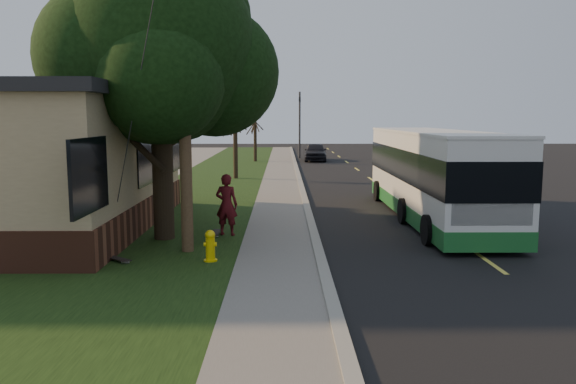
% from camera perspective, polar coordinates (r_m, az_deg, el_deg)
% --- Properties ---
extents(ground, '(120.00, 120.00, 0.00)m').
position_cam_1_polar(ground, '(13.33, 3.37, -7.27)').
color(ground, black).
rests_on(ground, ground).
extents(road, '(8.00, 80.00, 0.01)m').
position_cam_1_polar(road, '(23.62, 11.44, -0.85)').
color(road, black).
rests_on(road, ground).
extents(curb, '(0.25, 80.00, 0.12)m').
position_cam_1_polar(curb, '(23.12, 1.70, -0.75)').
color(curb, gray).
rests_on(curb, ground).
extents(sidewalk, '(2.00, 80.00, 0.08)m').
position_cam_1_polar(sidewalk, '(23.11, -0.78, -0.80)').
color(sidewalk, slate).
rests_on(sidewalk, ground).
extents(grass_verge, '(5.00, 80.00, 0.07)m').
position_cam_1_polar(grass_verge, '(23.38, -9.39, -0.81)').
color(grass_verge, black).
rests_on(grass_verge, ground).
extents(fire_hydrant, '(0.32, 0.32, 0.74)m').
position_cam_1_polar(fire_hydrant, '(13.31, -7.90, -5.44)').
color(fire_hydrant, yellow).
rests_on(fire_hydrant, grass_verge).
extents(utility_pole, '(2.86, 3.21, 9.07)m').
position_cam_1_polar(utility_pole, '(14.11, -10.61, 12.40)').
color(utility_pole, '#473321').
rests_on(utility_pole, ground).
extents(leafy_tree, '(6.30, 6.00, 7.80)m').
position_cam_1_polar(leafy_tree, '(15.94, -12.74, 13.72)').
color(leafy_tree, black).
rests_on(leafy_tree, grass_verge).
extents(bare_tree_near, '(1.38, 1.21, 4.31)m').
position_cam_1_polar(bare_tree_near, '(30.99, -5.37, 5.23)').
color(bare_tree_near, black).
rests_on(bare_tree_near, grass_verge).
extents(bare_tree_far, '(1.38, 1.21, 4.03)m').
position_cam_1_polar(bare_tree_far, '(42.93, -3.35, 5.71)').
color(bare_tree_far, black).
rests_on(bare_tree_far, grass_verge).
extents(traffic_signal, '(0.18, 0.22, 5.50)m').
position_cam_1_polar(traffic_signal, '(46.88, 1.19, 7.30)').
color(traffic_signal, '#2D2D30').
rests_on(traffic_signal, ground).
extents(transit_bus, '(2.53, 10.99, 2.98)m').
position_cam_1_polar(transit_bus, '(19.47, 14.49, 1.96)').
color(transit_bus, silver).
rests_on(transit_bus, ground).
extents(skateboarder, '(0.72, 0.55, 1.76)m').
position_cam_1_polar(skateboarder, '(16.05, -6.26, -1.29)').
color(skateboarder, '#4F0F15').
rests_on(skateboarder, grass_verge).
extents(skateboard_main, '(0.24, 0.87, 0.08)m').
position_cam_1_polar(skateboard_main, '(16.27, -7.35, -4.12)').
color(skateboard_main, black).
rests_on(skateboard_main, grass_verge).
extents(skateboard_spare, '(0.75, 0.66, 0.08)m').
position_cam_1_polar(skateboard_spare, '(13.81, -16.89, -6.53)').
color(skateboard_spare, black).
rests_on(skateboard_spare, grass_verge).
extents(dumpster, '(1.37, 1.13, 1.14)m').
position_cam_1_polar(dumpster, '(19.18, -24.27, -1.49)').
color(dumpster, black).
rests_on(dumpster, building_lot).
extents(distant_car, '(1.92, 4.29, 1.43)m').
position_cam_1_polar(distant_car, '(44.23, 2.80, 4.10)').
color(distant_car, black).
rests_on(distant_car, ground).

